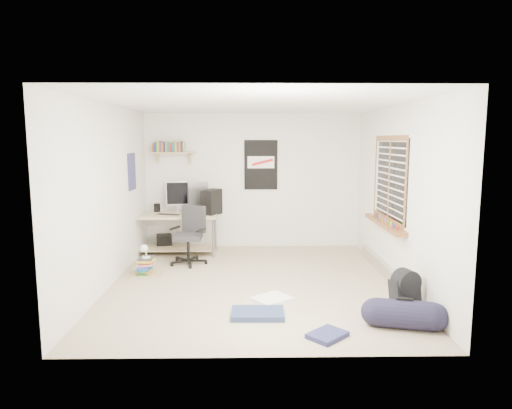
{
  "coord_description": "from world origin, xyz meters",
  "views": [
    {
      "loc": [
        -0.08,
        -6.27,
        2.02
      ],
      "look_at": [
        0.02,
        0.11,
        1.11
      ],
      "focal_mm": 32.0,
      "sensor_mm": 36.0,
      "label": 1
    }
  ],
  "objects_px": {
    "desk": "(175,233)",
    "duffel_bag": "(404,316)",
    "backpack": "(405,297)",
    "book_stack": "(145,265)",
    "office_chair": "(188,234)"
  },
  "relations": [
    {
      "from": "backpack",
      "to": "duffel_bag",
      "type": "xyz_separation_m",
      "value": [
        -0.16,
        -0.43,
        -0.06
      ]
    },
    {
      "from": "office_chair",
      "to": "backpack",
      "type": "bearing_deg",
      "value": -15.2
    },
    {
      "from": "desk",
      "to": "backpack",
      "type": "bearing_deg",
      "value": -38.43
    },
    {
      "from": "office_chair",
      "to": "duffel_bag",
      "type": "xyz_separation_m",
      "value": [
        2.66,
        -2.62,
        -0.35
      ]
    },
    {
      "from": "office_chair",
      "to": "book_stack",
      "type": "xyz_separation_m",
      "value": [
        -0.57,
        -0.61,
        -0.34
      ]
    },
    {
      "from": "desk",
      "to": "duffel_bag",
      "type": "relative_size",
      "value": 2.47
    },
    {
      "from": "duffel_bag",
      "to": "book_stack",
      "type": "height_order",
      "value": "duffel_bag"
    },
    {
      "from": "duffel_bag",
      "to": "book_stack",
      "type": "distance_m",
      "value": 3.81
    },
    {
      "from": "office_chair",
      "to": "backpack",
      "type": "height_order",
      "value": "office_chair"
    },
    {
      "from": "duffel_bag",
      "to": "book_stack",
      "type": "relative_size",
      "value": 1.29
    },
    {
      "from": "backpack",
      "to": "book_stack",
      "type": "relative_size",
      "value": 0.89
    },
    {
      "from": "backpack",
      "to": "duffel_bag",
      "type": "bearing_deg",
      "value": -128.19
    },
    {
      "from": "office_chair",
      "to": "desk",
      "type": "bearing_deg",
      "value": 137.66
    },
    {
      "from": "book_stack",
      "to": "backpack",
      "type": "bearing_deg",
      "value": -25.07
    },
    {
      "from": "desk",
      "to": "backpack",
      "type": "height_order",
      "value": "desk"
    }
  ]
}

